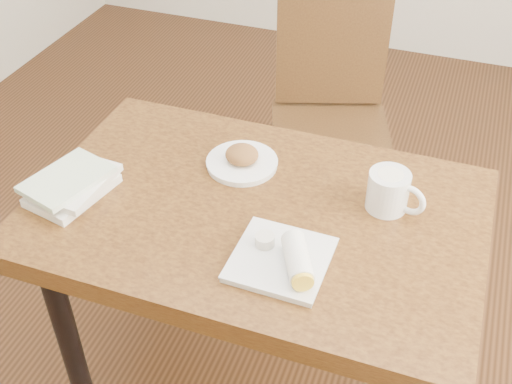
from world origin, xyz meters
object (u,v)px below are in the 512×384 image
(plate_scone, at_px, (242,160))
(coffee_mug, at_px, (390,191))
(table, at_px, (256,236))
(plate_burrito, at_px, (286,259))
(book_stack, at_px, (72,185))
(chair_far, at_px, (330,105))

(plate_scone, distance_m, coffee_mug, 0.40)
(table, height_order, plate_scone, plate_scone)
(coffee_mug, relative_size, plate_burrito, 0.68)
(coffee_mug, relative_size, book_stack, 0.61)
(plate_burrito, bearing_deg, book_stack, 173.84)
(table, relative_size, chair_far, 1.16)
(plate_scone, xyz_separation_m, coffee_mug, (0.40, -0.04, 0.03))
(chair_far, relative_size, coffee_mug, 6.47)
(plate_burrito, relative_size, book_stack, 0.89)
(coffee_mug, distance_m, book_stack, 0.79)
(chair_far, bearing_deg, book_stack, -114.42)
(chair_far, relative_size, plate_scone, 4.98)
(table, relative_size, plate_burrito, 5.15)
(coffee_mug, xyz_separation_m, book_stack, (-0.76, -0.21, -0.03))
(plate_scone, height_order, plate_burrito, plate_burrito)
(book_stack, bearing_deg, chair_far, 65.58)
(chair_far, bearing_deg, plate_burrito, -81.81)
(chair_far, distance_m, plate_scone, 0.74)
(table, bearing_deg, chair_far, 91.21)
(chair_far, bearing_deg, coffee_mug, -66.57)
(chair_far, height_order, book_stack, chair_far)
(plate_scone, distance_m, book_stack, 0.44)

